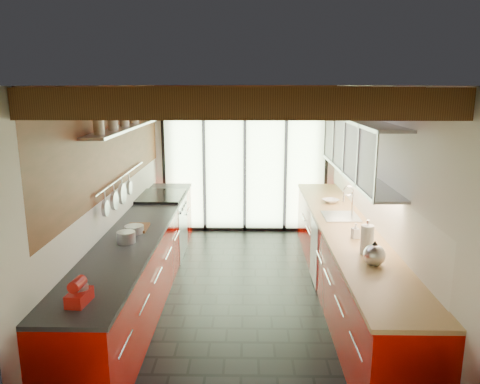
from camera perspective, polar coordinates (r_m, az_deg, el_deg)
The scene contains 18 objects.
ground at distance 6.10m, azimuth 0.37°, elevation -12.39°, with size 5.50×5.50×0.00m, color black.
room_shell at distance 5.59m, azimuth 0.39°, elevation 3.11°, with size 5.50×5.50×5.50m.
ceiling_beams at distance 5.89m, azimuth 0.45°, elevation 11.52°, with size 3.14×5.06×4.90m.
glass_door at distance 8.26m, azimuth 0.59°, elevation 6.34°, with size 2.95×0.10×2.90m.
left_counter at distance 6.06m, azimuth -11.89°, elevation -8.10°, with size 0.68×5.00×0.92m.
range_stove at distance 7.40m, azimuth -9.44°, elevation -4.03°, with size 0.66×0.90×0.97m.
right_counter at distance 6.04m, azimuth 12.68°, elevation -8.22°, with size 0.68×5.00×0.92m.
sink_assembly at distance 6.26m, azimuth 12.31°, elevation -2.63°, with size 0.45×0.52×0.43m.
upper_cabinets_right at distance 6.02m, azimuth 14.24°, elevation 5.31°, with size 0.34×3.00×3.00m.
left_wall_fixtures at distance 5.90m, azimuth -14.04°, elevation 5.47°, with size 0.28×2.60×0.96m.
stand_mixer at distance 3.97m, azimuth -19.01°, elevation -11.56°, with size 0.16×0.26×0.22m.
pot_large at distance 5.27m, azimuth -13.70°, elevation -5.39°, with size 0.20×0.20×0.13m, color silver.
pot_small at distance 5.61m, azimuth -12.78°, elevation -4.45°, with size 0.22×0.22×0.09m, color silver.
cutting_board at distance 5.75m, azimuth -12.43°, elevation -4.28°, with size 0.25×0.35×0.03m, color brown.
kettle at distance 4.69m, azimuth 16.06°, elevation -7.25°, with size 0.27×0.29×0.25m.
paper_towel at distance 4.94m, azimuth 15.22°, elevation -5.65°, with size 0.16×0.16×0.36m.
soap_bottle at distance 5.43m, azimuth 13.91°, elevation -4.62°, with size 0.08×0.08×0.17m, color silver.
bowl at distance 6.97m, azimuth 10.99°, elevation -1.09°, with size 0.23×0.23×0.06m, color silver.
Camera 1 is at (0.06, -5.51, 2.61)m, focal length 35.00 mm.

